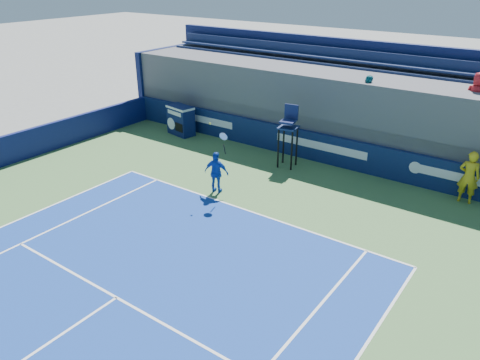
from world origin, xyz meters
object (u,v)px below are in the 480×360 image
Objects in this scene: umpire_chair at (289,130)px; tennis_player at (217,172)px; ball_person at (469,177)px; match_clock at (181,119)px.

tennis_player is (-0.79, -3.53, -0.76)m from umpire_chair.
tennis_player is (-7.27, -4.31, -0.15)m from ball_person.
tennis_player reaches higher than ball_person.
tennis_player reaches higher than match_clock.
tennis_player reaches higher than umpire_chair.
tennis_player is at bearing -102.60° from umpire_chair.
ball_person is at bearing 6.88° from umpire_chair.
match_clock is 0.58× the size of umpire_chair.
umpire_chair reaches higher than match_clock.
ball_person is 6.55m from umpire_chair.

